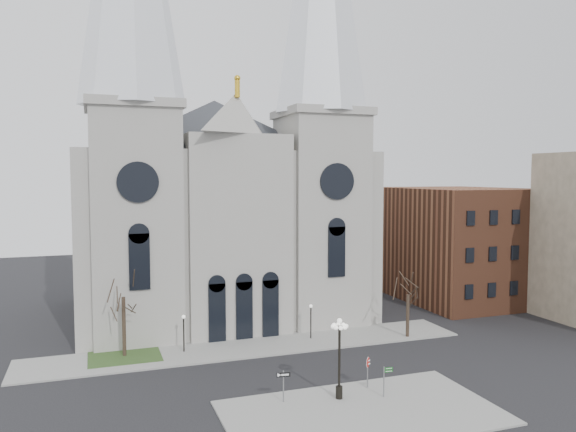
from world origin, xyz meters
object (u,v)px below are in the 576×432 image
object	(u,v)px
stop_sign	(368,365)
street_name_sign	(385,379)
one_way_sign	(283,381)
globe_lamp	(339,348)

from	to	relation	value
stop_sign	street_name_sign	distance (m)	2.05
one_way_sign	globe_lamp	bearing A→B (deg)	-1.25
stop_sign	globe_lamp	bearing A→B (deg)	177.96
globe_lamp	street_name_sign	world-z (taller)	globe_lamp
globe_lamp	street_name_sign	size ratio (longest dim) A/B	2.62
one_way_sign	street_name_sign	distance (m)	7.15
stop_sign	one_way_sign	bearing A→B (deg)	159.21
stop_sign	one_way_sign	distance (m)	6.68
stop_sign	globe_lamp	xyz separation A→B (m)	(-2.82, -1.19, 1.92)
globe_lamp	street_name_sign	bearing A→B (deg)	-14.34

